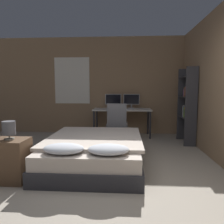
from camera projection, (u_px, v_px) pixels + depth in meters
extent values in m
plane|color=#9E9384|center=(109.00, 201.00, 2.49)|extent=(20.00, 20.00, 0.00)
cube|color=#8E7051|center=(120.00, 86.00, 6.16)|extent=(12.00, 0.06, 2.70)
cube|color=silver|center=(72.00, 81.00, 6.19)|extent=(1.00, 0.01, 1.30)
cube|color=black|center=(72.00, 81.00, 6.20)|extent=(0.92, 0.01, 1.22)
cube|color=#8E7051|center=(220.00, 84.00, 3.72)|extent=(0.06, 12.00, 2.70)
cube|color=#2D2D33|center=(94.00, 158.00, 3.69)|extent=(1.53, 2.00, 0.22)
cube|color=beige|center=(94.00, 146.00, 3.67)|extent=(1.47, 1.94, 0.19)
cube|color=beige|center=(95.00, 137.00, 3.77)|extent=(1.57, 1.68, 0.05)
ellipsoid|color=silver|center=(64.00, 149.00, 2.93)|extent=(0.55, 0.38, 0.13)
ellipsoid|color=silver|center=(109.00, 149.00, 2.89)|extent=(0.55, 0.38, 0.13)
cube|color=brown|center=(11.00, 160.00, 3.01)|extent=(0.48, 0.39, 0.59)
cylinder|color=gray|center=(9.00, 139.00, 2.98)|extent=(0.14, 0.14, 0.01)
cylinder|color=gray|center=(9.00, 136.00, 2.98)|extent=(0.02, 0.02, 0.05)
cylinder|color=#4C4C51|center=(9.00, 128.00, 2.96)|extent=(0.17, 0.17, 0.19)
cube|color=beige|center=(122.00, 109.00, 5.82)|extent=(1.54, 0.67, 0.03)
cylinder|color=#2D2D33|center=(94.00, 124.00, 5.63)|extent=(0.05, 0.05, 0.70)
cylinder|color=#2D2D33|center=(150.00, 125.00, 5.53)|extent=(0.05, 0.05, 0.70)
cylinder|color=#2D2D33|center=(97.00, 121.00, 6.19)|extent=(0.05, 0.05, 0.70)
cylinder|color=#2D2D33|center=(148.00, 122.00, 6.10)|extent=(0.05, 0.05, 0.70)
cylinder|color=#B7B7BC|center=(113.00, 108.00, 6.07)|extent=(0.16, 0.16, 0.01)
cylinder|color=#B7B7BC|center=(113.00, 106.00, 6.06)|extent=(0.03, 0.03, 0.09)
cube|color=#B7B7BC|center=(113.00, 99.00, 6.04)|extent=(0.44, 0.03, 0.29)
cube|color=black|center=(113.00, 99.00, 6.03)|extent=(0.41, 0.00, 0.26)
cylinder|color=#B7B7BC|center=(131.00, 108.00, 6.04)|extent=(0.16, 0.16, 0.01)
cylinder|color=#B7B7BC|center=(131.00, 106.00, 6.03)|extent=(0.03, 0.03, 0.09)
cube|color=#B7B7BC|center=(131.00, 99.00, 6.01)|extent=(0.44, 0.03, 0.29)
cube|color=black|center=(131.00, 99.00, 6.00)|extent=(0.41, 0.00, 0.26)
cube|color=#B7B7BC|center=(122.00, 109.00, 5.59)|extent=(0.39, 0.13, 0.02)
ellipsoid|color=#B7B7BC|center=(133.00, 109.00, 5.57)|extent=(0.07, 0.05, 0.04)
cylinder|color=black|center=(117.00, 142.00, 5.14)|extent=(0.52, 0.52, 0.04)
cylinder|color=gray|center=(117.00, 134.00, 5.12)|extent=(0.05, 0.05, 0.37)
cube|color=slate|center=(117.00, 124.00, 5.10)|extent=(0.48, 0.48, 0.07)
cube|color=slate|center=(117.00, 114.00, 4.85)|extent=(0.43, 0.05, 0.47)
cube|color=#333338|center=(191.00, 107.00, 4.74)|extent=(0.26, 0.02, 1.75)
cube|color=#333338|center=(183.00, 105.00, 5.44)|extent=(0.26, 0.02, 1.75)
cube|color=#333338|center=(186.00, 117.00, 5.12)|extent=(0.26, 0.68, 0.02)
cube|color=#333338|center=(187.00, 97.00, 5.07)|extent=(0.26, 0.68, 0.02)
cube|color=#333338|center=(188.00, 77.00, 5.02)|extent=(0.26, 0.68, 0.02)
cube|color=#7A387F|center=(190.00, 112.00, 4.79)|extent=(0.22, 0.03, 0.27)
cube|color=#28282D|center=(190.00, 113.00, 4.84)|extent=(0.22, 0.04, 0.25)
cube|color=#337042|center=(189.00, 113.00, 4.88)|extent=(0.22, 0.03, 0.20)
cube|color=gold|center=(189.00, 112.00, 4.92)|extent=(0.22, 0.04, 0.24)
cube|color=#337042|center=(188.00, 112.00, 4.97)|extent=(0.22, 0.04, 0.23)
cube|color=#2D4784|center=(188.00, 112.00, 5.01)|extent=(0.22, 0.03, 0.24)
cube|color=#BCB29E|center=(187.00, 111.00, 5.05)|extent=(0.22, 0.03, 0.26)
cube|color=#2D4784|center=(191.00, 91.00, 4.74)|extent=(0.22, 0.03, 0.25)
cube|color=teal|center=(191.00, 91.00, 4.79)|extent=(0.22, 0.04, 0.24)
cube|color=#B2332D|center=(190.00, 92.00, 4.84)|extent=(0.22, 0.03, 0.22)
cube|color=#28282D|center=(189.00, 92.00, 4.89)|extent=(0.22, 0.04, 0.23)
cube|color=gold|center=(189.00, 92.00, 4.93)|extent=(0.22, 0.03, 0.21)
cube|color=#7A387F|center=(188.00, 93.00, 4.97)|extent=(0.22, 0.04, 0.17)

